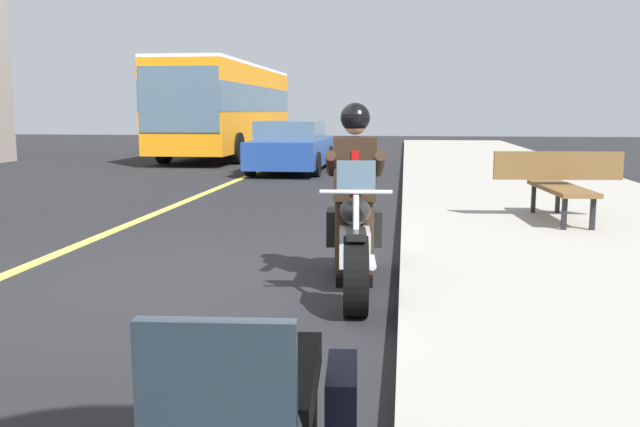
% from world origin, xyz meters
% --- Properties ---
extents(ground_plane, '(80.00, 80.00, 0.00)m').
position_xyz_m(ground_plane, '(0.00, 0.00, 0.00)').
color(ground_plane, black).
extents(lane_center_stripe, '(60.00, 0.16, 0.01)m').
position_xyz_m(lane_center_stripe, '(0.00, -2.00, 0.01)').
color(lane_center_stripe, '#E5DB4C').
rests_on(lane_center_stripe, ground_plane).
extents(motorcycle_main, '(2.22, 0.71, 1.26)m').
position_xyz_m(motorcycle_main, '(0.12, 1.58, 0.45)').
color(motorcycle_main, black).
rests_on(motorcycle_main, ground_plane).
extents(rider_main, '(0.65, 0.58, 1.74)m').
position_xyz_m(rider_main, '(-0.07, 1.56, 1.04)').
color(rider_main, black).
rests_on(rider_main, ground_plane).
extents(bus_far, '(11.05, 2.70, 3.30)m').
position_xyz_m(bus_far, '(-18.17, -4.46, 1.87)').
color(bus_far, orange).
rests_on(bus_far, ground_plane).
extents(car_silver, '(4.60, 1.92, 1.40)m').
position_xyz_m(car_silver, '(-12.09, -1.07, 0.69)').
color(car_silver, navy).
rests_on(car_silver, ground_plane).
extents(bench_sidewalk, '(1.83, 1.80, 0.95)m').
position_xyz_m(bench_sidewalk, '(-3.43, 4.19, 0.71)').
color(bench_sidewalk, brown).
rests_on(bench_sidewalk, sidewalk_curb).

